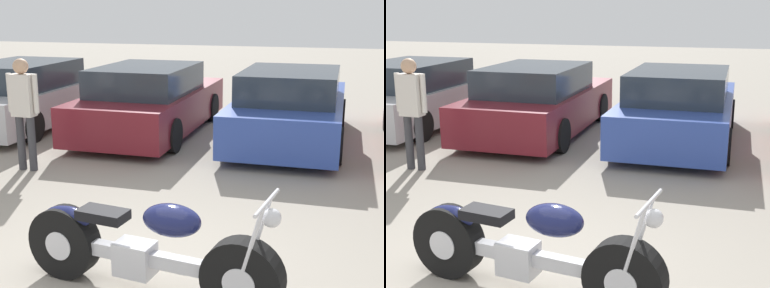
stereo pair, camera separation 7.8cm
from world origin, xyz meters
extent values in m
cylinder|color=black|center=(1.12, -0.11, 0.34)|extent=(0.70, 0.29, 0.68)
cylinder|color=silver|center=(1.12, -0.11, 0.34)|extent=(0.30, 0.25, 0.27)
cylinder|color=black|center=(-0.60, 0.12, 0.34)|extent=(0.70, 0.29, 0.68)
cylinder|color=silver|center=(-0.60, 0.12, 0.34)|extent=(0.30, 0.25, 0.27)
cube|color=silver|center=(0.26, 0.00, 0.36)|extent=(1.33, 0.29, 0.12)
cube|color=silver|center=(0.14, 0.02, 0.32)|extent=(0.37, 0.28, 0.30)
ellipsoid|color=#191E4C|center=(0.50, -0.03, 0.74)|extent=(0.56, 0.39, 0.27)
cube|color=black|center=(-0.17, 0.06, 0.68)|extent=(0.47, 0.30, 0.09)
ellipsoid|color=#191E4C|center=(-0.55, 0.11, 0.60)|extent=(0.50, 0.26, 0.20)
cylinder|color=silver|center=(1.20, -0.21, 0.68)|extent=(0.22, 0.06, 0.69)
cylinder|color=silver|center=(1.22, -0.03, 0.68)|extent=(0.22, 0.06, 0.69)
cylinder|color=silver|center=(1.30, -0.14, 1.02)|extent=(0.12, 0.62, 0.03)
sphere|color=silver|center=(1.34, -0.14, 0.90)|extent=(0.15, 0.15, 0.15)
cylinder|color=silver|center=(-0.08, 0.19, 0.22)|extent=(1.32, 0.26, 0.08)
cube|color=#BCBCC1|center=(-4.61, 5.90, 0.49)|extent=(1.88, 4.46, 0.70)
cube|color=#28333D|center=(-4.61, 5.63, 1.10)|extent=(1.65, 2.32, 0.51)
cylinder|color=black|center=(-5.49, 7.28, 0.30)|extent=(0.20, 0.60, 0.60)
cylinder|color=black|center=(-3.73, 7.28, 0.30)|extent=(0.20, 0.60, 0.60)
cylinder|color=black|center=(-3.73, 4.51, 0.30)|extent=(0.20, 0.60, 0.60)
cube|color=maroon|center=(-1.87, 5.93, 0.49)|extent=(1.88, 4.46, 0.70)
cube|color=#28333D|center=(-1.87, 5.66, 1.10)|extent=(1.65, 2.32, 0.51)
cylinder|color=black|center=(-2.75, 7.31, 0.30)|extent=(0.20, 0.60, 0.60)
cylinder|color=black|center=(-1.00, 7.31, 0.30)|extent=(0.20, 0.60, 0.60)
cylinder|color=black|center=(-2.75, 4.54, 0.30)|extent=(0.20, 0.60, 0.60)
cylinder|color=black|center=(-1.00, 4.54, 0.30)|extent=(0.20, 0.60, 0.60)
cube|color=#2D479E|center=(0.86, 5.99, 0.49)|extent=(1.88, 4.46, 0.70)
cube|color=#28333D|center=(0.86, 5.72, 1.10)|extent=(1.65, 2.32, 0.51)
cylinder|color=black|center=(-0.02, 7.37, 0.30)|extent=(0.20, 0.60, 0.60)
cylinder|color=black|center=(1.74, 7.37, 0.30)|extent=(0.20, 0.60, 0.60)
cylinder|color=black|center=(-0.02, 4.60, 0.30)|extent=(0.20, 0.60, 0.60)
cylinder|color=black|center=(1.74, 4.60, 0.30)|extent=(0.20, 0.60, 0.60)
cylinder|color=#38383D|center=(-2.93, 2.97, 0.42)|extent=(0.12, 0.12, 0.85)
cylinder|color=#38383D|center=(-2.74, 2.97, 0.42)|extent=(0.12, 0.12, 0.85)
cube|color=silver|center=(-2.83, 2.97, 1.17)|extent=(0.34, 0.20, 0.64)
cylinder|color=silver|center=(-3.05, 2.97, 1.20)|extent=(0.08, 0.08, 0.59)
cylinder|color=silver|center=(-2.61, 2.97, 1.20)|extent=(0.08, 0.08, 0.59)
sphere|color=tan|center=(-2.83, 2.97, 1.60)|extent=(0.23, 0.23, 0.23)
camera|label=1|loc=(1.81, -3.94, 2.46)|focal=50.00mm
camera|label=2|loc=(1.88, -3.92, 2.46)|focal=50.00mm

